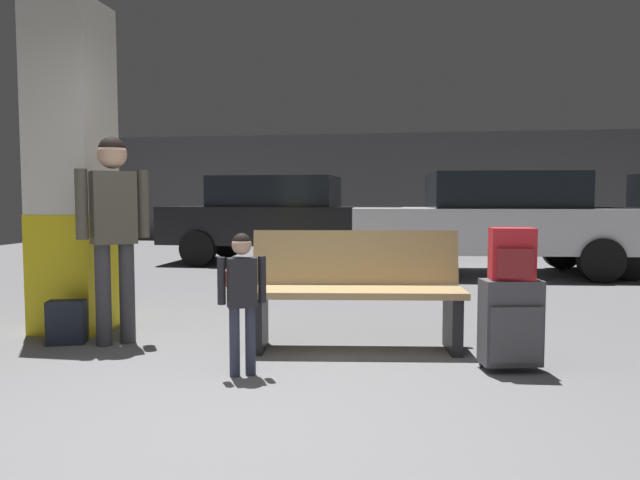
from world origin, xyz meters
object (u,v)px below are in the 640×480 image
at_px(backpack_dark_floor, 67,322).
at_px(parked_car_near, 494,220).
at_px(structural_pillar, 72,171).
at_px(adult, 113,217).
at_px(bench, 356,290).
at_px(child, 242,288).
at_px(suitcase, 511,323).
at_px(backpack_bright, 512,255).
at_px(parked_car_far, 283,217).

bearing_deg(backpack_dark_floor, parked_car_near, 52.30).
height_order(structural_pillar, adult, structural_pillar).
xyz_separation_m(bench, backpack_dark_floor, (-2.24, -0.24, -0.28)).
bearing_deg(child, suitcase, 12.69).
distance_m(adult, parked_car_near, 5.98).
bearing_deg(suitcase, structural_pillar, 169.21).
distance_m(backpack_bright, backpack_dark_floor, 3.37).
relative_size(structural_pillar, backpack_bright, 8.12).
distance_m(suitcase, parked_car_far, 6.90).
bearing_deg(structural_pillar, parked_car_near, 48.13).
distance_m(bench, adult, 1.94).
relative_size(child, adult, 0.57).
distance_m(structural_pillar, suitcase, 3.73).
bearing_deg(suitcase, backpack_bright, -146.13).
bearing_deg(bench, adult, -174.20).
distance_m(structural_pillar, parked_car_near, 6.05).
bearing_deg(child, adult, 151.98).
bearing_deg(parked_car_far, bench, -71.94).
bearing_deg(suitcase, bench, 157.24).
relative_size(bench, adult, 1.03).
bearing_deg(backpack_bright, parked_car_far, 115.37).
bearing_deg(adult, bench, 5.80).
bearing_deg(backpack_dark_floor, parked_car_far, 86.55).
relative_size(structural_pillar, child, 3.01).
bearing_deg(parked_car_near, structural_pillar, -131.87).
bearing_deg(parked_car_near, child, -111.85).
height_order(adult, parked_car_far, adult).
distance_m(adult, parked_car_far, 5.96).
bearing_deg(structural_pillar, parked_car_far, 84.22).
distance_m(suitcase, child, 1.77).
distance_m(backpack_bright, child, 1.77).
relative_size(suitcase, backpack_bright, 1.78).
xyz_separation_m(bench, parked_car_near, (1.58, 4.71, 0.36)).
bearing_deg(parked_car_near, bench, -108.54).
relative_size(backpack_dark_floor, parked_car_far, 0.08).
bearing_deg(suitcase, parked_car_far, 115.38).
height_order(bench, parked_car_near, parked_car_near).
xyz_separation_m(structural_pillar, bench, (2.44, -0.22, -0.93)).
xyz_separation_m(bench, adult, (-1.86, -0.19, 0.55)).
height_order(adult, backpack_dark_floor, adult).
relative_size(suitcase, adult, 0.38).
relative_size(backpack_bright, parked_car_far, 0.08).
relative_size(backpack_bright, child, 0.37).
xyz_separation_m(bench, parked_car_far, (-1.88, 5.77, 0.36)).
relative_size(structural_pillar, adult, 1.72).
height_order(suitcase, backpack_dark_floor, suitcase).
distance_m(child, adult, 1.44).
bearing_deg(adult, suitcase, -5.07).
height_order(structural_pillar, parked_car_far, structural_pillar).
height_order(child, parked_car_near, parked_car_near).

